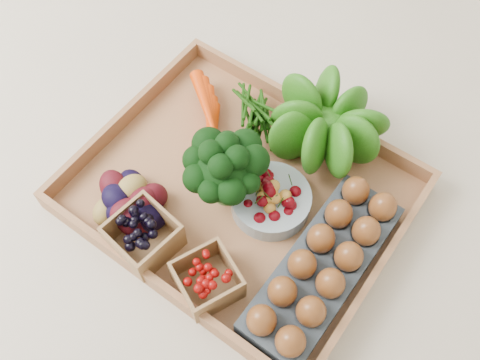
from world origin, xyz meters
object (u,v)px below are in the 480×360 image
Objects in this scene: tray at (240,195)px; cherry_bowl at (271,201)px; broccoli at (225,180)px; egg_carton at (323,268)px.

cherry_bowl is (0.06, 0.01, 0.03)m from tray.
cherry_bowl is at bearing 9.78° from tray.
tray is at bearing -170.22° from cherry_bowl.
broccoli is at bearing -132.03° from tray.
cherry_bowl is (0.08, 0.03, -0.04)m from broccoli.
egg_carton is at bearing -21.10° from cherry_bowl.
tray is 1.68× the size of egg_carton.
egg_carton reaches higher than tray.
broccoli is at bearing -158.89° from cherry_bowl.
cherry_bowl is at bearing 159.73° from egg_carton.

